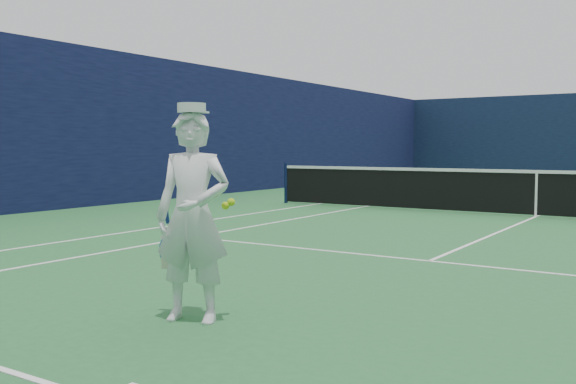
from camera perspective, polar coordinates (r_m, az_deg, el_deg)
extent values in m
plane|color=#266431|center=(14.75, 21.15, -2.08)|extent=(80.00, 80.00, 0.00)
cube|color=white|center=(16.73, 2.43, -1.11)|extent=(0.06, 23.83, 0.01)
cube|color=white|center=(16.08, 6.65, -1.34)|extent=(0.06, 23.77, 0.01)
cube|color=white|center=(8.63, 12.45, -6.02)|extent=(8.23, 0.06, 0.01)
cube|color=white|center=(14.75, 21.15, -2.06)|extent=(0.06, 12.80, 0.01)
cube|color=#10143C|center=(19.35, -9.21, 5.45)|extent=(0.12, 36.12, 4.00)
cylinder|color=#141E4C|center=(17.17, -0.18, 0.80)|extent=(0.09, 0.09, 1.07)
cube|color=black|center=(14.71, 21.20, -0.14)|extent=(12.79, 0.02, 0.92)
cube|color=white|center=(14.68, 21.25, 1.69)|extent=(12.79, 0.04, 0.07)
cube|color=white|center=(14.71, 21.20, -0.26)|extent=(0.05, 0.03, 0.94)
imported|color=white|center=(5.53, -8.47, -2.18)|extent=(0.76, 0.62, 1.80)
cylinder|color=white|center=(5.50, -8.57, 7.41)|extent=(0.24, 0.24, 0.08)
cube|color=white|center=(5.62, -8.05, 7.03)|extent=(0.20, 0.15, 0.02)
cylinder|color=navy|center=(5.71, -10.77, -1.70)|extent=(0.06, 0.10, 0.22)
cube|color=#1F62AC|center=(5.77, -10.36, -3.44)|extent=(0.03, 0.03, 0.14)
torus|color=#1F62AC|center=(5.87, -10.23, -5.33)|extent=(0.31, 0.19, 0.29)
cube|color=beige|center=(5.87, -10.23, -5.33)|extent=(0.21, 0.08, 0.30)
sphere|color=#C0DF19|center=(5.52, -5.58, -1.22)|extent=(0.07, 0.07, 0.07)
sphere|color=#C0DF19|center=(5.52, -5.08, -0.90)|extent=(0.07, 0.07, 0.07)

